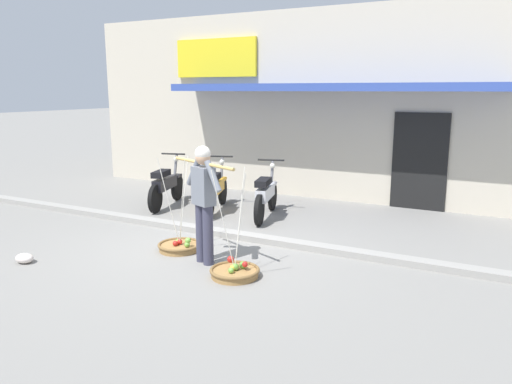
{
  "coord_description": "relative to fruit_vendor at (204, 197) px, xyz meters",
  "views": [
    {
      "loc": [
        4.15,
        -6.23,
        2.45
      ],
      "look_at": [
        0.58,
        0.6,
        0.85
      ],
      "focal_mm": 34.67,
      "sensor_mm": 36.0,
      "label": 1
    }
  ],
  "objects": [
    {
      "name": "plastic_litter_bag",
      "position": [
        -2.3,
        -1.22,
        -0.91
      ],
      "size": [
        0.28,
        0.22,
        0.14
      ],
      "primitive_type": "ellipsoid",
      "color": "silver",
      "rests_on": "ground"
    },
    {
      "name": "storefront_building",
      "position": [
        0.16,
        7.31,
        1.13
      ],
      "size": [
        13.0,
        6.0,
        4.2
      ],
      "color": "beige",
      "rests_on": "ground"
    },
    {
      "name": "motorcycle_second_in_row",
      "position": [
        -1.51,
        2.71,
        -0.52
      ],
      "size": [
        0.75,
        1.74,
        1.09
      ],
      "color": "black",
      "rests_on": "ground"
    },
    {
      "name": "fruit_basket_right_side",
      "position": [
        -0.65,
        0.28,
        -0.9
      ],
      "size": [
        0.67,
        0.67,
        1.45
      ],
      "color": "#9E7542",
      "rests_on": "ground"
    },
    {
      "name": "sidewalk_curb",
      "position": [
        -0.36,
        1.26,
        -0.93
      ],
      "size": [
        20.0,
        0.24,
        0.1
      ],
      "primitive_type": "cube",
      "color": "gray",
      "rests_on": "ground"
    },
    {
      "name": "fruit_vendor",
      "position": [
        0.0,
        0.0,
        0.0
      ],
      "size": [
        1.33,
        0.6,
        1.7
      ],
      "color": "#38384C",
      "rests_on": "ground"
    },
    {
      "name": "motorcycle_third_in_row",
      "position": [
        -0.36,
        2.7,
        -0.52
      ],
      "size": [
        0.64,
        1.78,
        1.09
      ],
      "color": "black",
      "rests_on": "ground"
    },
    {
      "name": "ground_plane",
      "position": [
        -0.36,
        0.56,
        -0.98
      ],
      "size": [
        90.0,
        90.0,
        0.0
      ],
      "primitive_type": "plane",
      "color": "gray"
    },
    {
      "name": "fruit_basket_left_side",
      "position": [
        0.66,
        -0.28,
        -0.9
      ],
      "size": [
        0.67,
        0.67,
        1.45
      ],
      "color": "#9E7542",
      "rests_on": "ground"
    },
    {
      "name": "motorcycle_nearest_shop",
      "position": [
        -2.68,
        2.57,
        -0.52
      ],
      "size": [
        0.67,
        1.77,
        1.09
      ],
      "color": "black",
      "rests_on": "ground"
    }
  ]
}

